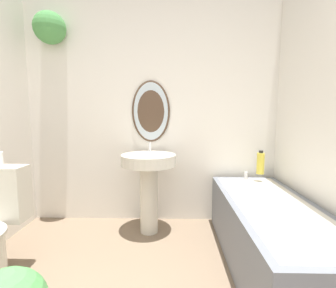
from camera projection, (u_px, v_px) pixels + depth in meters
name	position (u px, v px, depth m)	size (l,w,h in m)	color
wall_back	(145.00, 105.00, 2.60)	(2.75, 0.31, 2.40)	silver
pedestal_sink	(149.00, 176.00, 2.36)	(0.53, 0.53, 0.88)	beige
bathtub	(272.00, 234.00, 1.83)	(0.64, 1.59, 0.57)	slate
shampoo_bottle	(260.00, 163.00, 2.40)	(0.07, 0.07, 0.23)	gold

